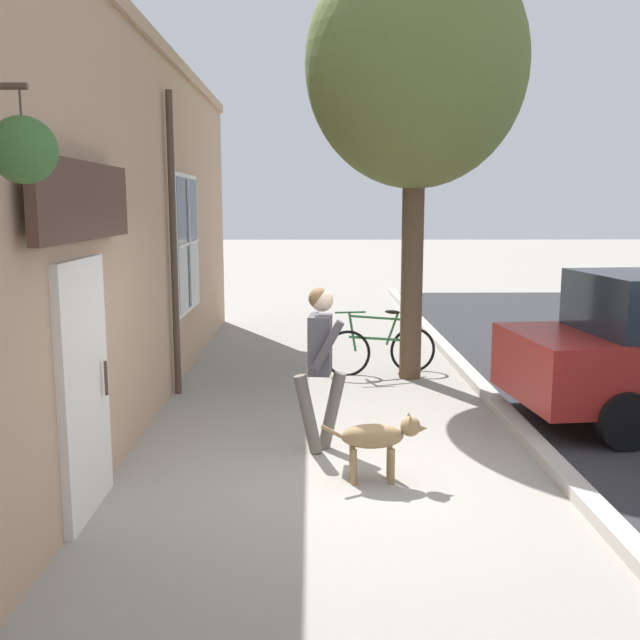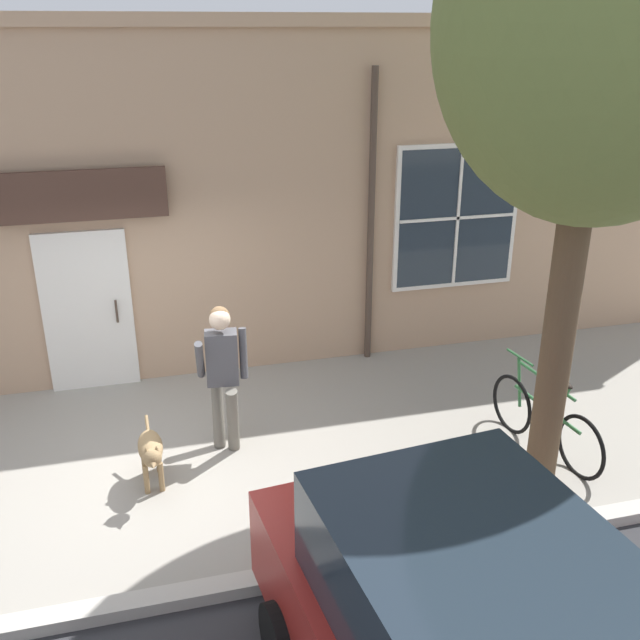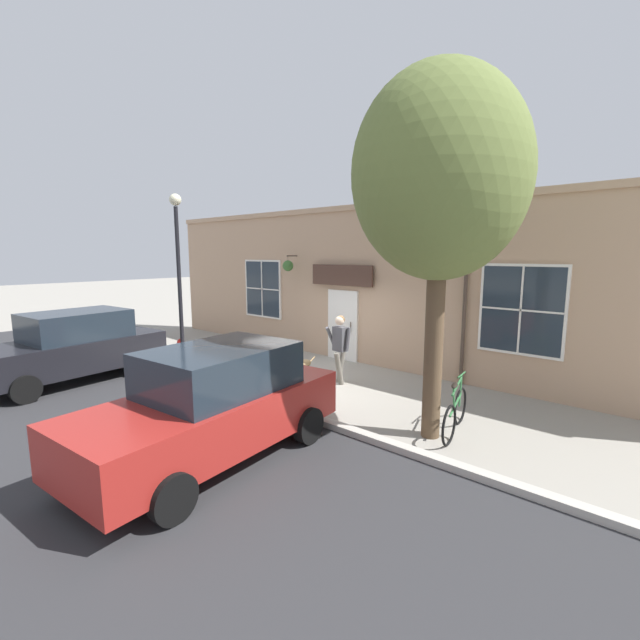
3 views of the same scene
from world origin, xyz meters
name	(u,v)px [view 3 (image 3 of 3)]	position (x,y,z in m)	size (l,w,h in m)	color
ground_plane	(311,379)	(0.00, 0.00, 0.00)	(90.00, 90.00, 0.00)	gray
curb_and_road	(54,461)	(5.85, 0.00, 0.02)	(10.10, 28.00, 0.12)	#B2ADA3
storefront_facade	(366,285)	(-2.34, -0.01, 2.28)	(0.95, 18.00, 4.55)	tan
pedestrian_walking	(340,343)	(-0.23, 0.75, 1.03)	(0.56, 0.58, 1.71)	#6B665B
dog_on_leash	(301,365)	(0.29, -0.08, 0.42)	(0.98, 0.27, 0.64)	#997A51
street_tree_by_curb	(439,180)	(1.12, 3.86, 4.35)	(3.07, 2.76, 6.11)	brown
leaning_bicycle	(455,412)	(0.71, 4.15, 0.38)	(1.71, 0.38, 0.99)	black
parked_car_nearest_curb	(72,347)	(4.04, -4.39, 0.88)	(4.46, 2.26, 1.75)	black
parked_car_mid_block	(214,404)	(4.10, 1.73, 0.88)	(4.46, 2.26, 1.75)	maroon
street_lamp	(178,255)	(1.40, -3.70, 3.13)	(0.32, 0.32, 4.78)	black
fire_hydrant	(181,351)	(1.41, -3.78, 0.40)	(0.34, 0.20, 0.77)	red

